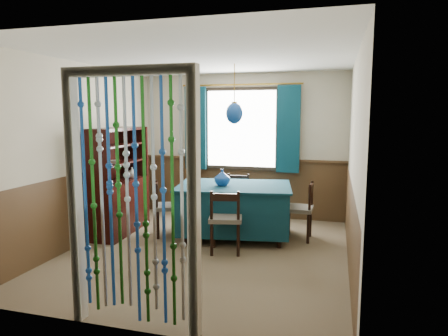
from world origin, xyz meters
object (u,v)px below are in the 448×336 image
(vase_table, at_px, (222,178))
(bowl_shelf, at_px, (113,162))
(chair_right, at_px, (301,209))
(dining_table, at_px, (234,207))
(sideboard, at_px, (119,196))
(pendant_lamp, at_px, (234,113))
(vase_sideboard, at_px, (132,172))
(chair_near, at_px, (226,219))
(chair_left, at_px, (166,207))
(chair_far, at_px, (237,198))

(vase_table, distance_m, bowl_shelf, 1.60)
(chair_right, bearing_deg, vase_table, 104.52)
(dining_table, height_order, sideboard, sideboard)
(pendant_lamp, distance_m, bowl_shelf, 1.89)
(pendant_lamp, bearing_deg, dining_table, 180.00)
(bowl_shelf, distance_m, vase_sideboard, 0.59)
(dining_table, bearing_deg, sideboard, 178.02)
(chair_right, relative_size, vase_sideboard, 4.53)
(chair_near, relative_size, pendant_lamp, 1.01)
(chair_right, height_order, vase_table, vase_table)
(chair_right, xyz_separation_m, pendant_lamp, (-0.95, -0.17, 1.37))
(chair_near, distance_m, chair_right, 1.22)
(dining_table, distance_m, chair_left, 1.01)
(chair_near, height_order, sideboard, sideboard)
(pendant_lamp, relative_size, bowl_shelf, 4.18)
(chair_left, height_order, sideboard, sideboard)
(chair_near, distance_m, vase_table, 0.76)
(chair_near, bearing_deg, sideboard, 153.77)
(chair_near, distance_m, vase_sideboard, 1.96)
(dining_table, height_order, chair_right, chair_right)
(chair_left, bearing_deg, chair_far, 109.02)
(chair_right, bearing_deg, bowl_shelf, 104.86)
(chair_right, bearing_deg, chair_left, 101.83)
(chair_far, height_order, bowl_shelf, bowl_shelf)
(chair_left, bearing_deg, vase_sideboard, -136.28)
(chair_near, distance_m, chair_left, 1.16)
(chair_far, relative_size, vase_sideboard, 4.47)
(vase_table, distance_m, vase_sideboard, 1.55)
(dining_table, distance_m, chair_right, 0.96)
(chair_near, relative_size, vase_table, 3.88)
(vase_table, height_order, bowl_shelf, bowl_shelf)
(chair_far, bearing_deg, bowl_shelf, 30.06)
(chair_right, xyz_separation_m, bowl_shelf, (-2.64, -0.63, 0.67))
(vase_table, bearing_deg, pendant_lamp, 29.75)
(chair_near, distance_m, sideboard, 1.87)
(sideboard, xyz_separation_m, vase_table, (1.60, 0.13, 0.33))
(sideboard, distance_m, vase_sideboard, 0.45)
(sideboard, bearing_deg, dining_table, 4.23)
(dining_table, distance_m, pendant_lamp, 1.36)
(chair_left, relative_size, bowl_shelf, 4.08)
(chair_far, bearing_deg, chair_left, 38.59)
(chair_far, bearing_deg, vase_table, 82.00)
(chair_near, relative_size, vase_sideboard, 4.57)
(sideboard, bearing_deg, chair_near, -17.04)
(sideboard, bearing_deg, chair_left, -0.48)
(dining_table, relative_size, bowl_shelf, 8.90)
(sideboard, bearing_deg, vase_sideboard, 76.13)
(sideboard, distance_m, bowl_shelf, 0.61)
(chair_near, height_order, chair_left, chair_near)
(chair_far, height_order, chair_left, chair_far)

